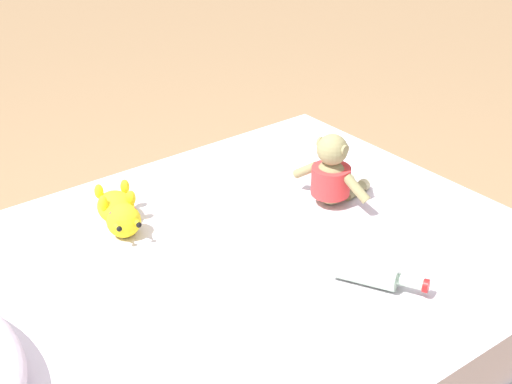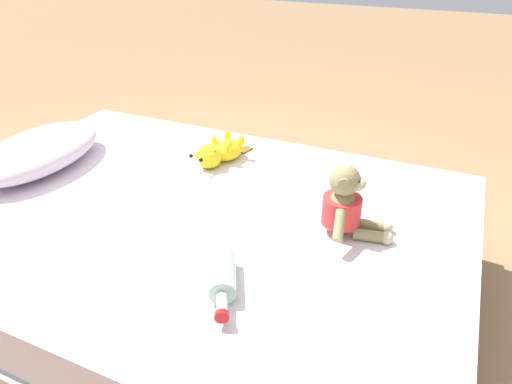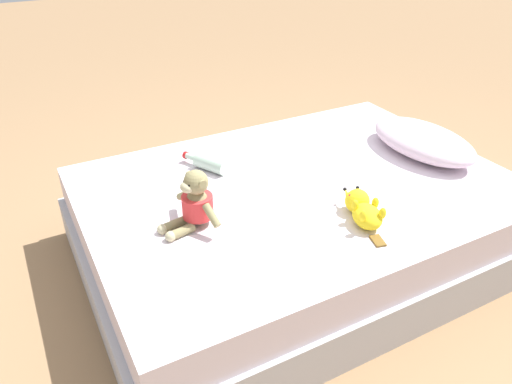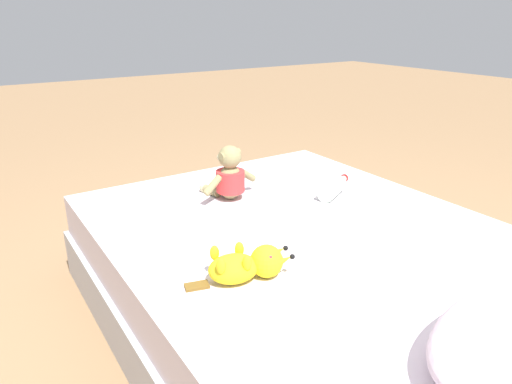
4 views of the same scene
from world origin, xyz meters
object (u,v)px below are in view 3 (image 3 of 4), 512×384
plush_yellow_creature (363,209)px  glass_bottle (209,163)px  pillow (423,141)px  bed (298,220)px  plush_monkey (195,203)px

plush_yellow_creature → glass_bottle: plush_yellow_creature is taller
pillow → glass_bottle: size_ratio=2.47×
plush_yellow_creature → glass_bottle: bearing=-151.1°
bed → plush_monkey: bearing=-81.6°
glass_bottle → pillow: bearing=71.6°
pillow → plush_monkey: 1.24m
plush_yellow_creature → plush_monkey: bearing=-115.3°
plush_monkey → plush_yellow_creature: bearing=64.7°
glass_bottle → plush_monkey: bearing=-30.2°
bed → plush_yellow_creature: 0.44m
bed → glass_bottle: glass_bottle is taller
bed → pillow: (0.03, 0.71, 0.27)m
plush_monkey → glass_bottle: size_ratio=1.18×
plush_yellow_creature → glass_bottle: size_ratio=1.34×
bed → glass_bottle: (-0.31, -0.31, 0.23)m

